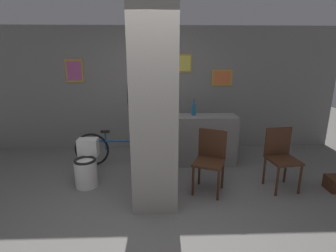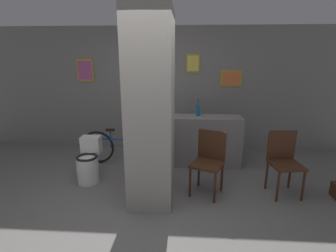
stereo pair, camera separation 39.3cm
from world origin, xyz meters
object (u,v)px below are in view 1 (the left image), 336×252
(bicycle, at_px, (121,149))
(chair_near_pillar, at_px, (210,158))
(bottle_tall, at_px, (194,109))
(chair_by_doorway, at_px, (281,155))
(toilet, at_px, (87,166))

(bicycle, bearing_deg, chair_near_pillar, -33.03)
(chair_near_pillar, relative_size, bottle_tall, 3.06)
(chair_by_doorway, xyz_separation_m, bicycle, (-2.60, 0.91, -0.20))
(bottle_tall, bearing_deg, chair_by_doorway, -39.39)
(chair_near_pillar, bearing_deg, toilet, -163.96)
(chair_near_pillar, xyz_separation_m, chair_by_doorway, (1.11, 0.06, 0.00))
(toilet, height_order, chair_near_pillar, chair_near_pillar)
(toilet, bearing_deg, bicycle, 59.05)
(chair_by_doorway, height_order, bicycle, chair_by_doorway)
(chair_near_pillar, height_order, bicycle, chair_near_pillar)
(toilet, bearing_deg, bottle_tall, 24.97)
(chair_near_pillar, distance_m, bicycle, 1.79)
(bicycle, bearing_deg, toilet, -120.95)
(bicycle, relative_size, bottle_tall, 5.51)
(chair_by_doorway, distance_m, bicycle, 2.76)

